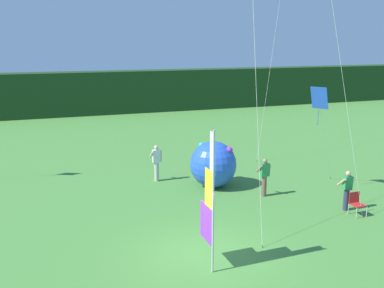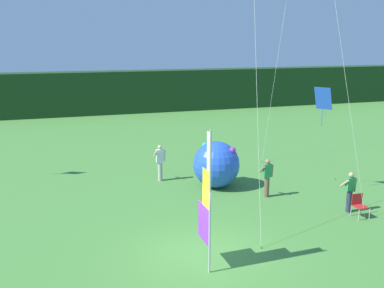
% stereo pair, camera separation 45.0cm
% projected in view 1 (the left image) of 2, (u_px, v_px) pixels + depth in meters
% --- Properties ---
extents(ground_plane, '(120.00, 120.00, 0.00)m').
position_uv_depth(ground_plane, '(206.00, 255.00, 14.23)').
color(ground_plane, '#478438').
extents(distant_treeline, '(80.00, 2.40, 3.90)m').
position_uv_depth(distant_treeline, '(88.00, 93.00, 40.94)').
color(distant_treeline, '#193819').
rests_on(distant_treeline, ground).
extents(banner_flag, '(0.06, 1.03, 4.30)m').
position_uv_depth(banner_flag, '(209.00, 203.00, 13.01)').
color(banner_flag, '#B7B7BC').
rests_on(banner_flag, ground).
extents(person_near_banner, '(0.55, 0.48, 1.64)m').
position_uv_depth(person_near_banner, '(347.00, 189.00, 17.83)').
color(person_near_banner, '#2D334C').
rests_on(person_near_banner, ground).
extents(person_mid_field, '(0.55, 0.48, 1.70)m').
position_uv_depth(person_mid_field, '(264.00, 176.00, 19.46)').
color(person_mid_field, brown).
rests_on(person_mid_field, ground).
extents(person_far_left, '(0.55, 0.48, 1.78)m').
position_uv_depth(person_far_left, '(156.00, 162.00, 21.56)').
color(person_far_left, '#B7B2A3').
rests_on(person_far_left, ground).
extents(inflatable_balloon, '(2.16, 2.16, 2.16)m').
position_uv_depth(inflatable_balloon, '(213.00, 164.00, 20.66)').
color(inflatable_balloon, blue).
rests_on(inflatable_balloon, ground).
extents(folding_chair, '(0.51, 0.51, 0.89)m').
position_uv_depth(folding_chair, '(356.00, 202.00, 17.45)').
color(folding_chair, '#BCBCC1').
rests_on(folding_chair, ground).
extents(kite_blue_diamond_2, '(2.27, 1.76, 4.75)m').
position_uv_depth(kite_blue_diamond_2, '(320.00, 101.00, 19.37)').
color(kite_blue_diamond_2, brown).
rests_on(kite_blue_diamond_2, ground).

